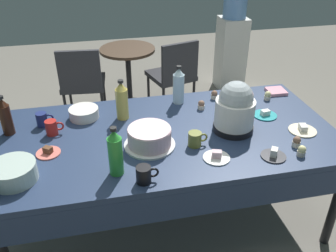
{
  "coord_description": "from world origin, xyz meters",
  "views": [
    {
      "loc": [
        -0.43,
        -1.96,
        2.0
      ],
      "look_at": [
        0.0,
        0.0,
        0.8
      ],
      "focal_mm": 38.64,
      "sensor_mm": 36.0,
      "label": 1
    }
  ],
  "objects": [
    {
      "name": "coffee_mug_navy",
      "position": [
        -0.8,
        0.27,
        0.8
      ],
      "size": [
        0.11,
        0.07,
        0.1
      ],
      "color": "navy",
      "rests_on": "potluck_table"
    },
    {
      "name": "slow_cooker",
      "position": [
        0.43,
        -0.06,
        0.91
      ],
      "size": [
        0.27,
        0.27,
        0.34
      ],
      "color": "black",
      "rests_on": "potluck_table"
    },
    {
      "name": "maroon_chair_right",
      "position": [
        0.42,
        1.6,
        0.49
      ],
      "size": [
        0.54,
        0.54,
        0.85
      ],
      "color": "#333338",
      "rests_on": "ground"
    },
    {
      "name": "dessert_plate_coral",
      "position": [
        -0.75,
        -0.08,
        0.76
      ],
      "size": [
        0.15,
        0.15,
        0.05
      ],
      "color": "#E07266",
      "rests_on": "potluck_table"
    },
    {
      "name": "round_cafe_table",
      "position": [
        -0.05,
        1.83,
        0.5
      ],
      "size": [
        0.6,
        0.6,
        0.72
      ],
      "color": "#473323",
      "rests_on": "ground"
    },
    {
      "name": "cupcake_rose",
      "position": [
        0.45,
        0.41,
        0.78
      ],
      "size": [
        0.05,
        0.05,
        0.07
      ],
      "color": "beige",
      "rests_on": "potluck_table"
    },
    {
      "name": "dessert_plate_cream",
      "position": [
        0.87,
        -0.17,
        0.76
      ],
      "size": [
        0.18,
        0.18,
        0.04
      ],
      "color": "beige",
      "rests_on": "potluck_table"
    },
    {
      "name": "cupcake_lemon",
      "position": [
        0.74,
        -0.32,
        0.78
      ],
      "size": [
        0.05,
        0.05,
        0.07
      ],
      "color": "beige",
      "rests_on": "potluck_table"
    },
    {
      "name": "dessert_plate_white",
      "position": [
        0.22,
        -0.34,
        0.76
      ],
      "size": [
        0.16,
        0.16,
        0.05
      ],
      "color": "white",
      "rests_on": "potluck_table"
    },
    {
      "name": "coffee_mug_black",
      "position": [
        -0.23,
        -0.46,
        0.8
      ],
      "size": [
        0.12,
        0.08,
        0.1
      ],
      "color": "black",
      "rests_on": "potluck_table"
    },
    {
      "name": "coffee_mug_olive",
      "position": [
        0.13,
        -0.18,
        0.8
      ],
      "size": [
        0.12,
        0.08,
        0.09
      ],
      "color": "olive",
      "rests_on": "potluck_table"
    },
    {
      "name": "dessert_plate_teal",
      "position": [
        0.72,
        0.07,
        0.76
      ],
      "size": [
        0.17,
        0.17,
        0.04
      ],
      "color": "teal",
      "rests_on": "potluck_table"
    },
    {
      "name": "maroon_chair_left",
      "position": [
        -0.56,
        1.6,
        0.49
      ],
      "size": [
        0.48,
        0.48,
        0.85
      ],
      "color": "#333338",
      "rests_on": "ground"
    },
    {
      "name": "cupcake_mint",
      "position": [
        0.71,
        -0.42,
        0.78
      ],
      "size": [
        0.05,
        0.05,
        0.07
      ],
      "color": "beige",
      "rests_on": "potluck_table"
    },
    {
      "name": "cupcake_vanilla",
      "position": [
        0.55,
        0.24,
        0.78
      ],
      "size": [
        0.05,
        0.05,
        0.07
      ],
      "color": "beige",
      "rests_on": "potluck_table"
    },
    {
      "name": "cupcake_berry",
      "position": [
        0.31,
        0.27,
        0.78
      ],
      "size": [
        0.05,
        0.05,
        0.07
      ],
      "color": "beige",
      "rests_on": "potluck_table"
    },
    {
      "name": "dessert_plate_charcoal",
      "position": [
        0.55,
        -0.4,
        0.76
      ],
      "size": [
        0.15,
        0.15,
        0.06
      ],
      "color": "#2D2D33",
      "rests_on": "potluck_table"
    },
    {
      "name": "cupcake_cocoa",
      "position": [
        0.85,
        0.31,
        0.78
      ],
      "size": [
        0.05,
        0.05,
        0.07
      ],
      "color": "beige",
      "rests_on": "potluck_table"
    },
    {
      "name": "frosted_layer_cake",
      "position": [
        -0.14,
        -0.12,
        0.81
      ],
      "size": [
        0.32,
        0.32,
        0.12
      ],
      "color": "silver",
      "rests_on": "potluck_table"
    },
    {
      "name": "ceramic_snack_bowl",
      "position": [
        -0.53,
        0.32,
        0.79
      ],
      "size": [
        0.2,
        0.2,
        0.07
      ],
      "primitive_type": "cylinder",
      "color": "silver",
      "rests_on": "potluck_table"
    },
    {
      "name": "glass_salad_bowl",
      "position": [
        -0.91,
        -0.29,
        0.8
      ],
      "size": [
        0.25,
        0.25,
        0.1
      ],
      "primitive_type": "cylinder",
      "color": "#B2C6BC",
      "rests_on": "potluck_table"
    },
    {
      "name": "soda_bottle_cola",
      "position": [
        -1.01,
        0.21,
        0.87
      ],
      "size": [
        0.08,
        0.08,
        0.27
      ],
      "color": "#33190F",
      "rests_on": "potluck_table"
    },
    {
      "name": "coffee_mug_red",
      "position": [
        -0.73,
        0.14,
        0.8
      ],
      "size": [
        0.12,
        0.07,
        0.1
      ],
      "color": "#B2231E",
      "rests_on": "potluck_table"
    },
    {
      "name": "soda_bottle_ginger_ale",
      "position": [
        -0.27,
        0.26,
        0.88
      ],
      "size": [
        0.08,
        0.08,
        0.29
      ],
      "color": "gold",
      "rests_on": "potluck_table"
    },
    {
      "name": "soda_bottle_water",
      "position": [
        0.17,
        0.41,
        0.88
      ],
      "size": [
        0.08,
        0.08,
        0.29
      ],
      "color": "silver",
      "rests_on": "potluck_table"
    },
    {
      "name": "soda_bottle_lime_soda",
      "position": [
        -0.37,
        -0.35,
        0.89
      ],
      "size": [
        0.08,
        0.08,
        0.29
      ],
      "color": "green",
      "rests_on": "potluck_table"
    },
    {
      "name": "potluck_table",
      "position": [
        0.0,
        0.0,
        0.69
      ],
      "size": [
        2.2,
        1.1,
        0.75
      ],
      "color": "navy",
      "rests_on": "ground"
    },
    {
      "name": "paper_napkin_stack",
      "position": [
        0.97,
        0.4,
        0.76
      ],
      "size": [
        0.15,
        0.15,
        0.02
      ],
      "primitive_type": "cube",
      "rotation": [
        0.0,
        0.0,
        -0.04
      ],
      "color": "pink",
      "rests_on": "potluck_table"
    },
    {
      "name": "water_cooler",
      "position": [
        1.28,
        2.13,
        0.59
      ],
      "size": [
        0.32,
        0.32,
        1.24
      ],
      "color": "silver",
      "rests_on": "ground"
    },
    {
      "name": "ground",
      "position": [
        0.0,
        0.0,
        0.0
      ],
      "size": [
        9.0,
        9.0,
        0.0
      ],
      "primitive_type": "plane",
      "color": "slate"
    }
  ]
}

